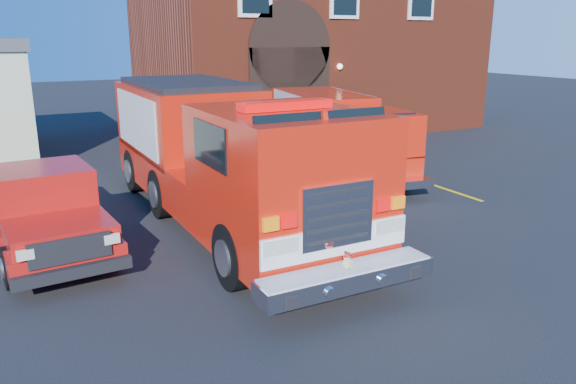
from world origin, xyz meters
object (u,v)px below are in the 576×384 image
fire_station (304,39)px  pickup_truck (43,209)px  secondary_truck (335,131)px  fire_engine (222,154)px

fire_station → pickup_truck: (-13.54, -12.58, -3.38)m
fire_station → secondary_truck: bearing=-113.7°
pickup_truck → secondary_truck: secondary_truck is taller
fire_station → pickup_truck: fire_station is taller
pickup_truck → secondary_truck: (9.37, 3.09, 0.50)m
fire_station → pickup_truck: bearing=-137.1°
pickup_truck → fire_engine: bearing=-2.7°
fire_station → fire_engine: size_ratio=1.42×
fire_station → secondary_truck: fire_station is taller
fire_station → fire_engine: 16.11m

